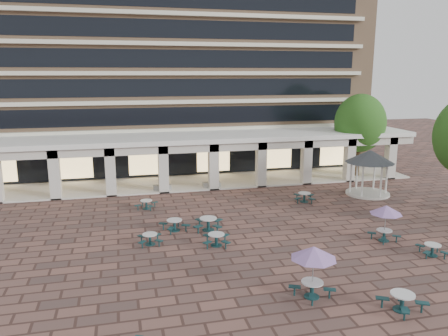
% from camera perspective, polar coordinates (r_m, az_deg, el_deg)
% --- Properties ---
extents(ground, '(120.00, 120.00, 0.00)m').
position_cam_1_polar(ground, '(25.42, -0.18, -10.17)').
color(ground, brown).
rests_on(ground, ground).
extents(apartment_building, '(40.00, 15.50, 25.20)m').
position_cam_1_polar(apartment_building, '(48.72, -7.31, 15.61)').
color(apartment_building, tan).
rests_on(apartment_building, ground).
extents(retail_arcade, '(42.00, 6.60, 4.40)m').
position_cam_1_polar(retail_arcade, '(38.64, -5.21, 2.24)').
color(retail_arcade, white).
rests_on(retail_arcade, ground).
extents(picnic_table_2, '(2.00, 2.00, 0.75)m').
position_cam_1_polar(picnic_table_2, '(20.40, 22.25, -15.70)').
color(picnic_table_2, '#133639').
rests_on(picnic_table_2, ground).
extents(picnic_table_3, '(1.72, 1.72, 0.65)m').
position_cam_1_polar(picnic_table_3, '(26.59, 25.57, -9.51)').
color(picnic_table_3, '#133639').
rests_on(picnic_table_3, ground).
extents(picnic_table_5, '(1.80, 1.80, 0.71)m').
position_cam_1_polar(picnic_table_5, '(25.36, -1.01, -9.20)').
color(picnic_table_5, '#133639').
rests_on(picnic_table_5, ground).
extents(picnic_table_6, '(2.05, 2.05, 2.37)m').
position_cam_1_polar(picnic_table_6, '(19.69, 11.62, -11.02)').
color(picnic_table_6, '#133639').
rests_on(picnic_table_6, ground).
extents(picnic_table_8, '(1.45, 1.45, 0.64)m').
position_cam_1_polar(picnic_table_8, '(25.88, -9.65, -9.02)').
color(picnic_table_8, '#133639').
rests_on(picnic_table_8, ground).
extents(picnic_table_9, '(1.94, 1.94, 0.72)m').
position_cam_1_polar(picnic_table_9, '(27.80, -6.49, -7.30)').
color(picnic_table_9, '#133639').
rests_on(picnic_table_9, ground).
extents(picnic_table_10, '(2.11, 2.11, 0.81)m').
position_cam_1_polar(picnic_table_10, '(27.70, -2.07, -7.18)').
color(picnic_table_10, '#133639').
rests_on(picnic_table_10, ground).
extents(picnic_table_11, '(1.87, 1.87, 2.16)m').
position_cam_1_polar(picnic_table_11, '(27.27, 20.41, -5.30)').
color(picnic_table_11, '#133639').
rests_on(picnic_table_11, ground).
extents(picnic_table_12, '(1.77, 1.77, 0.65)m').
position_cam_1_polar(picnic_table_12, '(32.45, -10.11, -4.60)').
color(picnic_table_12, '#133639').
rests_on(picnic_table_12, ground).
extents(picnic_table_13, '(1.93, 1.93, 0.72)m').
position_cam_1_polar(picnic_table_13, '(34.16, 10.45, -3.68)').
color(picnic_table_13, '#133639').
rests_on(picnic_table_13, ground).
extents(gazebo, '(3.91, 3.91, 3.64)m').
position_cam_1_polar(gazebo, '(37.04, 18.50, 0.81)').
color(gazebo, beige).
rests_on(gazebo, ground).
extents(tree_east_c, '(4.72, 4.72, 7.86)m').
position_cam_1_polar(tree_east_c, '(42.80, 17.35, 5.61)').
color(tree_east_c, '#432D1A').
rests_on(tree_east_c, ground).
extents(planter_left, '(1.50, 0.84, 1.31)m').
position_cam_1_polar(planter_left, '(37.06, -8.08, -2.15)').
color(planter_left, gray).
rests_on(planter_left, ground).
extents(planter_right, '(1.50, 0.77, 1.25)m').
position_cam_1_polar(planter_right, '(37.67, -1.65, -1.87)').
color(planter_right, gray).
rests_on(planter_right, ground).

